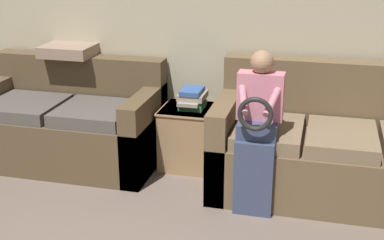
{
  "coord_description": "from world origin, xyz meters",
  "views": [
    {
      "loc": [
        1.01,
        -1.68,
        2.02
      ],
      "look_at": [
        0.15,
        1.73,
        0.77
      ],
      "focal_mm": 50.0,
      "sensor_mm": 36.0,
      "label": 1
    }
  ],
  "objects_px": {
    "couch_main": "(339,151)",
    "throw_pillow": "(71,49)",
    "book_stack": "(192,98)",
    "child_left_seated": "(258,126)",
    "couch_side": "(69,125)",
    "side_shelf": "(191,136)"
  },
  "relations": [
    {
      "from": "child_left_seated",
      "to": "book_stack",
      "type": "relative_size",
      "value": 3.84
    },
    {
      "from": "couch_main",
      "to": "side_shelf",
      "type": "distance_m",
      "value": 1.29
    },
    {
      "from": "side_shelf",
      "to": "book_stack",
      "type": "bearing_deg",
      "value": 30.28
    },
    {
      "from": "couch_side",
      "to": "throw_pillow",
      "type": "bearing_deg",
      "value": 104.22
    },
    {
      "from": "couch_main",
      "to": "throw_pillow",
      "type": "xyz_separation_m",
      "value": [
        -2.46,
        0.34,
        0.62
      ]
    },
    {
      "from": "child_left_seated",
      "to": "throw_pillow",
      "type": "distance_m",
      "value": 2.02
    },
    {
      "from": "throw_pillow",
      "to": "side_shelf",
      "type": "bearing_deg",
      "value": -6.72
    },
    {
      "from": "couch_main",
      "to": "throw_pillow",
      "type": "bearing_deg",
      "value": 172.01
    },
    {
      "from": "couch_side",
      "to": "side_shelf",
      "type": "distance_m",
      "value": 1.12
    },
    {
      "from": "child_left_seated",
      "to": "throw_pillow",
      "type": "relative_size",
      "value": 2.6
    },
    {
      "from": "couch_main",
      "to": "child_left_seated",
      "type": "xyz_separation_m",
      "value": [
        -0.61,
        -0.41,
        0.31
      ]
    },
    {
      "from": "side_shelf",
      "to": "book_stack",
      "type": "distance_m",
      "value": 0.35
    },
    {
      "from": "throw_pillow",
      "to": "book_stack",
      "type": "bearing_deg",
      "value": -6.35
    },
    {
      "from": "throw_pillow",
      "to": "couch_side",
      "type": "bearing_deg",
      "value": -75.78
    },
    {
      "from": "book_stack",
      "to": "throw_pillow",
      "type": "distance_m",
      "value": 1.25
    },
    {
      "from": "child_left_seated",
      "to": "throw_pillow",
      "type": "xyz_separation_m",
      "value": [
        -1.84,
        0.75,
        0.32
      ]
    },
    {
      "from": "couch_main",
      "to": "book_stack",
      "type": "xyz_separation_m",
      "value": [
        -1.26,
        0.21,
        0.28
      ]
    },
    {
      "from": "couch_main",
      "to": "throw_pillow",
      "type": "distance_m",
      "value": 2.56
    },
    {
      "from": "couch_side",
      "to": "child_left_seated",
      "type": "height_order",
      "value": "child_left_seated"
    },
    {
      "from": "couch_side",
      "to": "book_stack",
      "type": "bearing_deg",
      "value": 8.32
    },
    {
      "from": "couch_main",
      "to": "couch_side",
      "type": "bearing_deg",
      "value": 178.82
    },
    {
      "from": "side_shelf",
      "to": "couch_side",
      "type": "bearing_deg",
      "value": -171.92
    }
  ]
}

